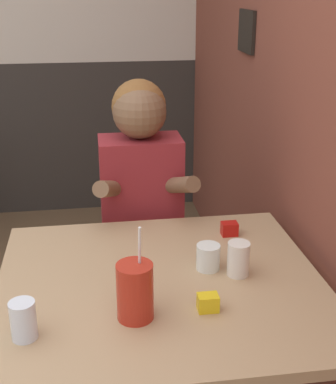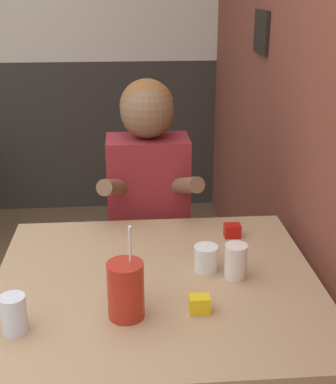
{
  "view_description": "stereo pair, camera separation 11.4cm",
  "coord_description": "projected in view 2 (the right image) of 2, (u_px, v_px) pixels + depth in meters",
  "views": [
    {
      "loc": [
        0.64,
        -1.15,
        1.62
      ],
      "look_at": [
        0.89,
        0.5,
        0.96
      ],
      "focal_mm": 50.0,
      "sensor_mm": 36.0,
      "label": 1
    },
    {
      "loc": [
        0.76,
        -1.16,
        1.62
      ],
      "look_at": [
        0.89,
        0.5,
        0.96
      ],
      "focal_mm": 50.0,
      "sensor_mm": 36.0,
      "label": 2
    }
  ],
  "objects": [
    {
      "name": "brick_wall_right",
      "position": [
        273.0,
        45.0,
        2.47
      ],
      "size": [
        0.08,
        4.69,
        2.7
      ],
      "color": "brown",
      "rests_on": "ground_plane"
    },
    {
      "name": "back_wall",
      "position": [
        10.0,
        24.0,
        3.64
      ],
      "size": [
        5.83,
        0.09,
        2.7
      ],
      "color": "beige",
      "rests_on": "ground_plane"
    },
    {
      "name": "main_table",
      "position": [
        157.0,
        297.0,
        1.72
      ],
      "size": [
        1.03,
        0.94,
        0.74
      ],
      "color": "tan",
      "rests_on": "ground_plane"
    },
    {
      "name": "person_seated",
      "position": [
        149.0,
        216.0,
        2.31
      ],
      "size": [
        0.42,
        0.41,
        1.26
      ],
      "color": "maroon",
      "rests_on": "ground_plane"
    },
    {
      "name": "cocktail_pitcher",
      "position": [
        126.0,
        290.0,
        1.49
      ],
      "size": [
        0.1,
        0.1,
        0.29
      ],
      "color": "#B22819",
      "rests_on": "main_table"
    },
    {
      "name": "glass_near_pitcher",
      "position": [
        14.0,
        314.0,
        1.43
      ],
      "size": [
        0.07,
        0.07,
        0.11
      ],
      "color": "silver",
      "rests_on": "main_table"
    },
    {
      "name": "glass_center",
      "position": [
        206.0,
        258.0,
        1.75
      ],
      "size": [
        0.08,
        0.08,
        0.09
      ],
      "color": "silver",
      "rests_on": "main_table"
    },
    {
      "name": "glass_far_side",
      "position": [
        236.0,
        261.0,
        1.7
      ],
      "size": [
        0.07,
        0.07,
        0.11
      ],
      "color": "silver",
      "rests_on": "main_table"
    },
    {
      "name": "condiment_ketchup",
      "position": [
        232.0,
        231.0,
        1.98
      ],
      "size": [
        0.06,
        0.04,
        0.05
      ],
      "color": "#B7140F",
      "rests_on": "main_table"
    },
    {
      "name": "condiment_mustard",
      "position": [
        200.0,
        304.0,
        1.53
      ],
      "size": [
        0.06,
        0.04,
        0.05
      ],
      "color": "yellow",
      "rests_on": "main_table"
    }
  ]
}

